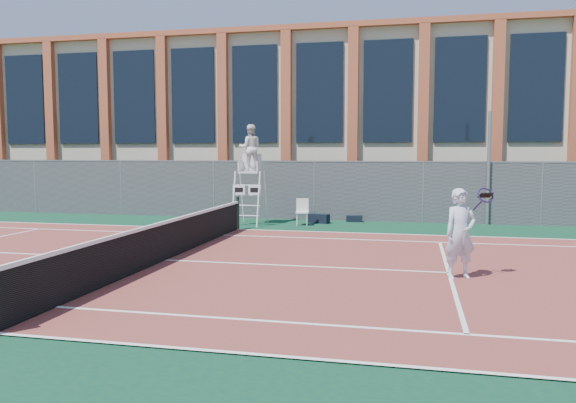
% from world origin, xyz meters
% --- Properties ---
extents(ground, '(120.00, 120.00, 0.00)m').
position_xyz_m(ground, '(0.00, 0.00, 0.00)').
color(ground, '#233814').
extents(apron, '(36.00, 20.00, 0.01)m').
position_xyz_m(apron, '(0.00, 1.00, 0.01)').
color(apron, '#0C3629').
rests_on(apron, ground).
extents(tennis_court, '(23.77, 10.97, 0.02)m').
position_xyz_m(tennis_court, '(0.00, 0.00, 0.02)').
color(tennis_court, brown).
rests_on(tennis_court, apron).
extents(tennis_net, '(0.10, 11.30, 1.10)m').
position_xyz_m(tennis_net, '(0.00, 0.00, 0.54)').
color(tennis_net, black).
rests_on(tennis_net, ground).
extents(fence, '(40.00, 0.06, 2.20)m').
position_xyz_m(fence, '(0.00, 8.80, 1.10)').
color(fence, '#595E60').
rests_on(fence, ground).
extents(hedge, '(40.00, 1.40, 2.20)m').
position_xyz_m(hedge, '(0.00, 10.00, 1.10)').
color(hedge, black).
rests_on(hedge, ground).
extents(building, '(45.00, 10.60, 8.22)m').
position_xyz_m(building, '(0.00, 17.95, 4.15)').
color(building, beige).
rests_on(building, ground).
extents(steel_pole, '(0.12, 0.12, 3.98)m').
position_xyz_m(steel_pole, '(8.21, 8.70, 1.99)').
color(steel_pole, '#9EA0A5').
rests_on(steel_pole, ground).
extents(umpire_chair, '(1.00, 1.53, 3.57)m').
position_xyz_m(umpire_chair, '(0.01, 7.05, 2.61)').
color(umpire_chair, white).
rests_on(umpire_chair, ground).
extents(plastic_chair, '(0.49, 0.49, 0.93)m').
position_xyz_m(plastic_chair, '(1.86, 7.17, 0.56)').
color(plastic_chair, silver).
rests_on(plastic_chair, apron).
extents(sports_bag_near, '(0.83, 0.52, 0.33)m').
position_xyz_m(sports_bag_near, '(2.33, 7.85, 0.17)').
color(sports_bag_near, black).
rests_on(sports_bag_near, apron).
extents(sports_bag_far, '(0.59, 0.28, 0.23)m').
position_xyz_m(sports_bag_far, '(3.55, 8.50, 0.13)').
color(sports_bag_far, black).
rests_on(sports_bag_far, apron).
extents(tennis_player, '(1.06, 0.78, 1.81)m').
position_xyz_m(tennis_player, '(6.58, -0.49, 0.94)').
color(tennis_player, silver).
rests_on(tennis_player, tennis_court).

